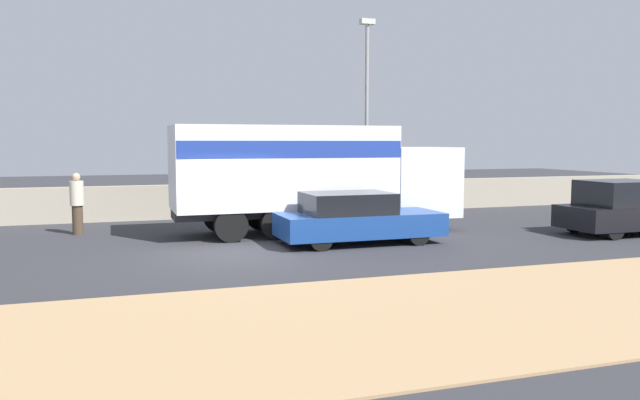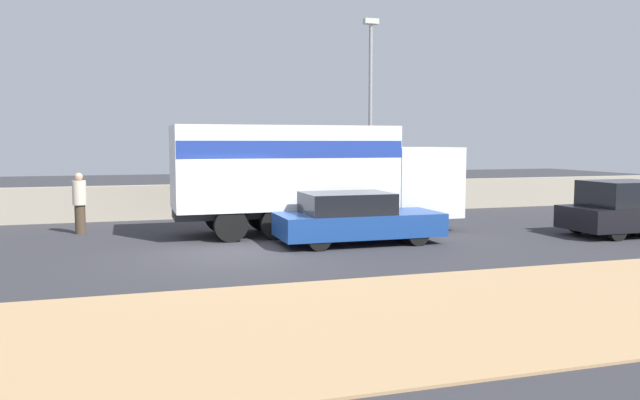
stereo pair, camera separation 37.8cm
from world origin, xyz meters
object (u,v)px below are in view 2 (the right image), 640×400
box_truck (312,170)px  pedestrian (80,202)px  car_sedan_second (629,209)px  street_lamp (370,103)px  car_hatchback (355,218)px

box_truck → pedestrian: box_truck is taller
box_truck → car_sedan_second: 9.54m
street_lamp → car_hatchback: (-3.11, -6.71, -3.58)m
car_hatchback → pedestrian: 8.45m
pedestrian → street_lamp: bearing=13.3°
street_lamp → pedestrian: (-10.42, -2.47, -3.32)m
pedestrian → box_truck: bearing=-15.5°
street_lamp → box_truck: size_ratio=0.85×
car_hatchback → pedestrian: pedestrian is taller
car_sedan_second → pedestrian: 16.48m
street_lamp → car_hatchback: size_ratio=1.66×
street_lamp → box_truck: 6.15m
street_lamp → car_hatchback: street_lamp is taller
street_lamp → box_truck: bearing=-130.1°
box_truck → pedestrian: 7.08m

